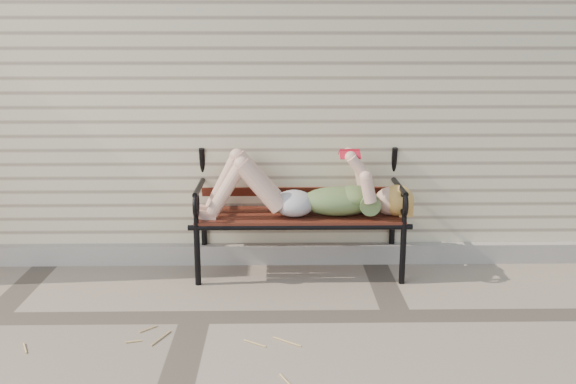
{
  "coord_description": "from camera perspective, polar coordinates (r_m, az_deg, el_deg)",
  "views": [
    {
      "loc": [
        0.51,
        -3.67,
        1.69
      ],
      "look_at": [
        0.58,
        0.69,
        0.63
      ],
      "focal_mm": 40.0,
      "sensor_mm": 36.0,
      "label": 1
    }
  ],
  "objects": [
    {
      "name": "garden_bench",
      "position": [
        4.66,
        0.99,
        0.02
      ],
      "size": [
        1.62,
        0.64,
        1.05
      ],
      "color": "black",
      "rests_on": "ground"
    },
    {
      "name": "foundation_strip",
      "position": [
        4.94,
        -6.86,
        -5.49
      ],
      "size": [
        8.0,
        0.1,
        0.15
      ],
      "primitive_type": "cube",
      "color": "#A5A095",
      "rests_on": "ground"
    },
    {
      "name": "house_wall",
      "position": [
        6.69,
        -5.44,
        12.02
      ],
      "size": [
        8.0,
        4.0,
        3.0
      ],
      "primitive_type": "cube",
      "color": "beige",
      "rests_on": "ground"
    },
    {
      "name": "ground",
      "position": [
        4.07,
        -8.21,
        -10.97
      ],
      "size": [
        80.0,
        80.0,
        0.0
      ],
      "primitive_type": "plane",
      "color": "gray",
      "rests_on": "ground"
    },
    {
      "name": "reading_woman",
      "position": [
        4.53,
        1.21,
        0.07
      ],
      "size": [
        1.53,
        0.35,
        0.48
      ],
      "color": "#0B3F4F",
      "rests_on": "ground"
    }
  ]
}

